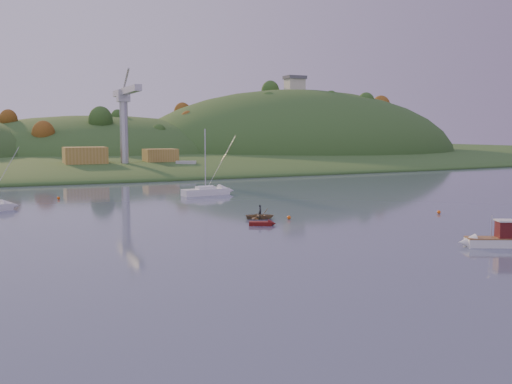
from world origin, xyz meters
name	(u,v)px	position (x,y,z in m)	size (l,w,h in m)	color
ground	(410,273)	(0.00, 0.00, 0.00)	(500.00, 500.00, 0.00)	#364559
far_shore	(69,157)	(0.00, 230.00, 0.00)	(620.00, 220.00, 1.50)	#2C4B1E
shore_slope	(92,165)	(0.00, 165.00, 0.00)	(640.00, 150.00, 7.00)	#2C4B1E
hill_center	(100,159)	(10.00, 210.00, 0.00)	(140.00, 120.00, 36.00)	#2C4B1E
hill_right	(294,156)	(95.00, 195.00, 0.00)	(150.00, 130.00, 60.00)	#2C4B1E
hilltop_house	(295,83)	(95.00, 195.00, 33.40)	(9.00, 7.00, 6.45)	beige
hillside_trees	(84,162)	(0.00, 185.00, 0.00)	(280.00, 50.00, 32.00)	#284B1A
wharf	(134,168)	(5.00, 122.00, 1.20)	(42.00, 16.00, 2.40)	slate
shed_west	(85,156)	(-8.00, 123.00, 4.80)	(11.00, 8.00, 4.80)	#A88138
shed_east	(160,156)	(13.00, 124.00, 4.40)	(9.00, 7.00, 4.00)	#A88138
dock_crane	(125,110)	(2.00, 118.39, 17.17)	(3.20, 28.00, 20.30)	#B7B7BC
fishing_boat	(487,239)	(13.90, 5.16, 0.79)	(5.81, 3.99, 3.58)	white
sailboat_far	(206,191)	(3.93, 60.11, 0.76)	(8.76, 3.49, 11.83)	white
canoe	(260,216)	(1.12, 30.95, 0.39)	(2.66, 3.72, 0.77)	#8D734D
paddler	(260,213)	(1.12, 30.95, 0.79)	(0.58, 0.38, 1.58)	black
red_tender	(266,224)	(-0.49, 25.89, 0.23)	(3.43, 2.45, 1.12)	#5A0F0C
work_vessel	(186,169)	(17.73, 114.72, 1.18)	(13.61, 9.06, 3.30)	#505D6A
buoy_0	(439,212)	(25.53, 24.68, 0.25)	(0.50, 0.50, 0.50)	#EB570C
buoy_1	(289,218)	(4.27, 28.88, 0.25)	(0.50, 0.50, 0.50)	#EB570C
buoy_3	(59,198)	(-20.69, 64.20, 0.25)	(0.50, 0.50, 0.50)	#EB570C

